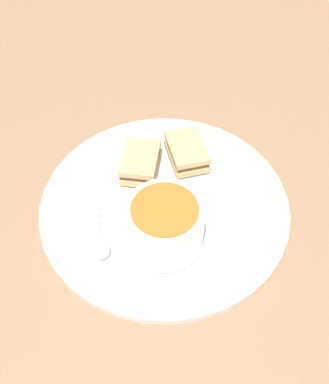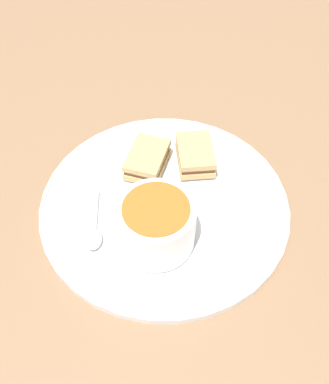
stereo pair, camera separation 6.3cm
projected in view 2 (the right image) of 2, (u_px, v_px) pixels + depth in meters
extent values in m
plane|color=#8E6B4C|center=(165.00, 208.00, 0.66)|extent=(2.40, 2.40, 0.00)
cylinder|color=white|center=(165.00, 205.00, 0.66)|extent=(0.36, 0.36, 0.01)
torus|color=white|center=(165.00, 202.00, 0.65)|extent=(0.36, 0.36, 0.01)
cylinder|color=white|center=(157.00, 238.00, 0.60)|extent=(0.06, 0.06, 0.01)
cylinder|color=white|center=(156.00, 225.00, 0.58)|extent=(0.10, 0.10, 0.07)
cylinder|color=orange|center=(156.00, 209.00, 0.55)|extent=(0.09, 0.09, 0.01)
cube|color=silver|center=(95.00, 211.00, 0.63)|extent=(0.07, 0.01, 0.00)
ellipsoid|color=silver|center=(93.00, 239.00, 0.60)|extent=(0.04, 0.03, 0.01)
cube|color=tan|center=(195.00, 159.00, 0.69)|extent=(0.08, 0.05, 0.01)
cube|color=brown|center=(195.00, 155.00, 0.69)|extent=(0.07, 0.05, 0.01)
cube|color=tan|center=(196.00, 150.00, 0.68)|extent=(0.08, 0.05, 0.01)
cube|color=tan|center=(147.00, 164.00, 0.69)|extent=(0.09, 0.08, 0.01)
cube|color=brown|center=(147.00, 160.00, 0.68)|extent=(0.08, 0.07, 0.01)
cube|color=tan|center=(147.00, 155.00, 0.67)|extent=(0.09, 0.08, 0.01)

